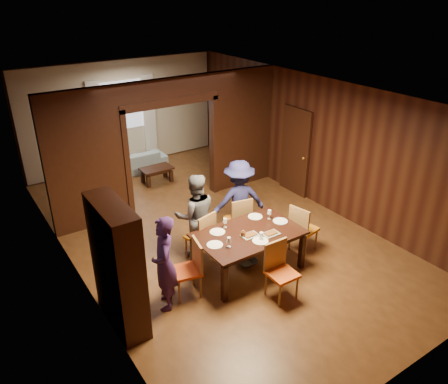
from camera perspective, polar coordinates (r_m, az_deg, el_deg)
floor at (r=9.15m, az=-1.68°, el=-5.10°), size 9.00×9.00×0.00m
ceiling at (r=8.05m, az=-1.95°, el=12.89°), size 5.50×9.00×0.02m
room_walls at (r=10.03m, az=-7.60°, el=7.01°), size 5.52×9.01×2.90m
person_purple at (r=6.84m, az=-7.79°, el=-9.27°), size 0.59×0.68×1.59m
person_grey at (r=8.04m, az=-3.75°, el=-3.10°), size 0.95×0.84×1.63m
person_navy at (r=8.55m, az=1.96°, el=-1.11°), size 1.20×0.90×1.66m
sofa at (r=12.08m, az=-12.20°, el=3.77°), size 1.96×0.80×0.57m
serving_bowl at (r=7.72m, az=3.11°, el=-4.52°), size 0.37×0.37×0.09m
dining_table at (r=7.83m, az=3.18°, el=-7.70°), size 1.83×1.14×0.76m
coffee_table at (r=11.39m, az=-8.76°, el=2.23°), size 0.80×0.50×0.40m
chair_left at (r=7.21m, az=-4.97°, el=-10.04°), size 0.52×0.52×0.97m
chair_right at (r=8.45m, az=10.42°, el=-4.58°), size 0.52×0.52×0.97m
chair_far_l at (r=8.09m, az=-3.20°, el=-5.63°), size 0.54×0.54×0.97m
chair_far_r at (r=8.63m, az=1.79°, el=-3.44°), size 0.51×0.51×0.97m
chair_near at (r=7.19m, az=7.62°, el=-10.36°), size 0.45×0.45×0.97m
hutch at (r=6.56m, az=-13.73°, el=-9.38°), size 0.40×1.20×2.00m
door_right at (r=10.56m, az=9.29°, el=5.25°), size 0.06×0.90×2.10m
window_far at (r=12.23m, az=-13.18°, el=10.95°), size 1.20×0.03×1.30m
curtain_left at (r=12.08m, az=-16.22°, el=8.19°), size 0.35×0.06×2.40m
curtain_right at (r=12.58m, az=-9.71°, el=9.54°), size 0.35×0.06×2.40m
plate_left at (r=7.28m, az=-1.21°, el=-6.91°), size 0.27×0.27×0.01m
plate_far_l at (r=7.62m, az=-0.87°, el=-5.24°), size 0.27×0.27×0.01m
plate_far_r at (r=8.12m, az=4.10°, el=-3.22°), size 0.27×0.27×0.01m
plate_right at (r=8.02m, az=7.36°, el=-3.80°), size 0.27×0.27×0.01m
plate_near at (r=7.40m, az=4.76°, el=-6.38°), size 0.27×0.27×0.01m
platter_a at (r=7.53m, az=3.42°, el=-5.63°), size 0.30×0.20×0.04m
platter_b at (r=7.60m, az=6.15°, el=-5.40°), size 0.30×0.20×0.04m
wineglass_left at (r=7.19m, az=0.64°, el=-6.56°), size 0.08×0.08×0.18m
wineglass_far at (r=7.72m, az=0.13°, el=-4.07°), size 0.08×0.08×0.18m
wineglass_right at (r=8.04m, az=5.95°, el=-2.92°), size 0.08×0.08×0.18m
tumbler at (r=7.41m, az=4.88°, el=-5.75°), size 0.07×0.07×0.14m
condiment_jar at (r=7.49m, az=2.51°, el=-5.45°), size 0.08×0.08×0.11m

